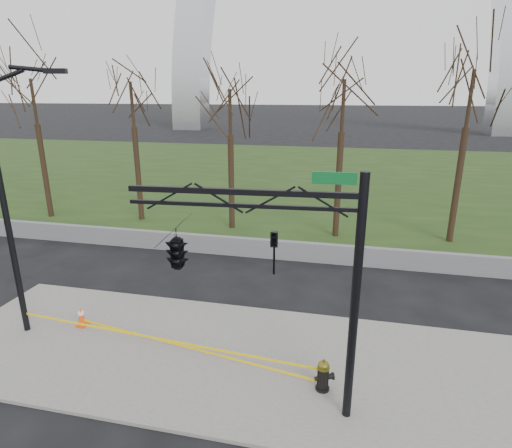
% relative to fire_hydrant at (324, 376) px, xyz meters
% --- Properties ---
extents(ground, '(500.00, 500.00, 0.00)m').
position_rel_fire_hydrant_xyz_m(ground, '(-2.65, 0.85, -0.52)').
color(ground, black).
rests_on(ground, ground).
extents(sidewalk, '(18.00, 6.00, 0.10)m').
position_rel_fire_hydrant_xyz_m(sidewalk, '(-2.65, 0.85, -0.47)').
color(sidewalk, slate).
rests_on(sidewalk, ground).
extents(grass_strip, '(120.00, 40.00, 0.06)m').
position_rel_fire_hydrant_xyz_m(grass_strip, '(-2.65, 30.85, -0.49)').
color(grass_strip, '#1D3513').
rests_on(grass_strip, ground).
extents(guardrail, '(60.00, 0.30, 0.90)m').
position_rel_fire_hydrant_xyz_m(guardrail, '(-2.65, 8.85, -0.07)').
color(guardrail, '#59595B').
rests_on(guardrail, ground).
extents(tree_row, '(56.76, 4.00, 9.38)m').
position_rel_fire_hydrant_xyz_m(tree_row, '(2.73, 12.85, 4.17)').
color(tree_row, black).
rests_on(tree_row, ground).
extents(fire_hydrant, '(0.56, 0.38, 0.90)m').
position_rel_fire_hydrant_xyz_m(fire_hydrant, '(0.00, 0.00, 0.00)').
color(fire_hydrant, black).
rests_on(fire_hydrant, sidewalk).
extents(traffic_cone, '(0.37, 0.37, 0.65)m').
position_rel_fire_hydrant_xyz_m(traffic_cone, '(-8.02, 1.41, -0.09)').
color(traffic_cone, '#E9450C').
rests_on(traffic_cone, sidewalk).
extents(street_light, '(2.33, 0.85, 8.21)m').
position_rel_fire_hydrant_xyz_m(street_light, '(-9.41, 0.86, 4.18)').
color(street_light, black).
rests_on(street_light, ground).
extents(traffic_signal_mast, '(5.09, 2.52, 6.00)m').
position_rel_fire_hydrant_xyz_m(traffic_signal_mast, '(-2.62, -1.01, 3.63)').
color(traffic_signal_mast, black).
rests_on(traffic_signal_mast, ground).
extents(caution_tape, '(9.61, 1.42, 0.46)m').
position_rel_fire_hydrant_xyz_m(caution_tape, '(-4.45, 0.54, 0.00)').
color(caution_tape, yellow).
rests_on(caution_tape, ground).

